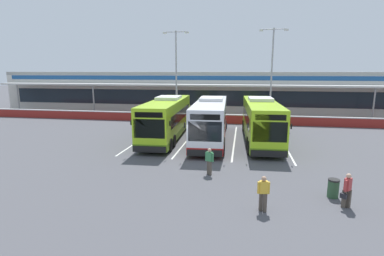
{
  "coord_description": "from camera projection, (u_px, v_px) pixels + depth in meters",
  "views": [
    {
      "loc": [
        2.71,
        -19.56,
        6.1
      ],
      "look_at": [
        -1.25,
        3.0,
        1.6
      ],
      "focal_mm": 27.13,
      "sensor_mm": 36.0,
      "label": 1
    }
  ],
  "objects": [
    {
      "name": "lamp_post_centre",
      "position": [
        272.0,
        70.0,
        34.18
      ],
      "size": [
        3.24,
        0.28,
        11.0
      ],
      "color": "#9E9EA3",
      "rests_on": "ground"
    },
    {
      "name": "pedestrian_child",
      "position": [
        209.0,
        160.0,
        17.26
      ],
      "size": [
        0.53,
        0.39,
        1.62
      ],
      "color": "#4C4238",
      "rests_on": "ground"
    },
    {
      "name": "lamp_post_west",
      "position": [
        176.0,
        70.0,
        36.52
      ],
      "size": [
        3.24,
        0.28,
        11.0
      ],
      "color": "#9E9EA3",
      "rests_on": "ground"
    },
    {
      "name": "ground_plane",
      "position": [
        202.0,
        159.0,
        20.54
      ],
      "size": [
        200.0,
        200.0,
        0.0
      ],
      "primitive_type": "plane",
      "color": "#4C4C51"
    },
    {
      "name": "bay_stripe_west",
      "position": [
        189.0,
        138.0,
        26.7
      ],
      "size": [
        0.14,
        13.0,
        0.01
      ],
      "primitive_type": "cube",
      "color": "silver",
      "rests_on": "ground"
    },
    {
      "name": "bay_stripe_mid_west",
      "position": [
        235.0,
        140.0,
        25.98
      ],
      "size": [
        0.14,
        13.0,
        0.01
      ],
      "primitive_type": "cube",
      "color": "silver",
      "rests_on": "ground"
    },
    {
      "name": "bay_stripe_far_west",
      "position": [
        145.0,
        137.0,
        27.41
      ],
      "size": [
        0.14,
        13.0,
        0.01
      ],
      "primitive_type": "cube",
      "color": "silver",
      "rests_on": "ground"
    },
    {
      "name": "terminal_building",
      "position": [
        226.0,
        91.0,
        45.97
      ],
      "size": [
        70.0,
        13.0,
        6.0
      ],
      "color": "beige",
      "rests_on": "ground"
    },
    {
      "name": "bay_stripe_centre",
      "position": [
        283.0,
        142.0,
        25.27
      ],
      "size": [
        0.14,
        13.0,
        0.01
      ],
      "primitive_type": "cube",
      "color": "silver",
      "rests_on": "ground"
    },
    {
      "name": "litter_bin",
      "position": [
        333.0,
        188.0,
        14.19
      ],
      "size": [
        0.54,
        0.54,
        0.93
      ],
      "color": "#2D5133",
      "rests_on": "ground"
    },
    {
      "name": "coach_bus_leftmost",
      "position": [
        167.0,
        119.0,
        26.65
      ],
      "size": [
        3.33,
        12.25,
        3.78
      ],
      "color": "#9ED11E",
      "rests_on": "ground"
    },
    {
      "name": "pedestrian_with_handbag",
      "position": [
        347.0,
        190.0,
        13.04
      ],
      "size": [
        0.56,
        0.58,
        1.62
      ],
      "color": "#4C4238",
      "rests_on": "ground"
    },
    {
      "name": "coach_bus_left_centre",
      "position": [
        211.0,
        121.0,
        25.68
      ],
      "size": [
        3.33,
        12.25,
        3.78
      ],
      "color": "silver",
      "rests_on": "ground"
    },
    {
      "name": "pedestrian_in_dark_coat",
      "position": [
        263.0,
        192.0,
        12.71
      ],
      "size": [
        0.54,
        0.3,
        1.62
      ],
      "color": "#4C4238",
      "rests_on": "ground"
    },
    {
      "name": "red_barrier_wall",
      "position": [
        219.0,
        119.0,
        34.45
      ],
      "size": [
        60.0,
        0.4,
        1.1
      ],
      "color": "maroon",
      "rests_on": "ground"
    },
    {
      "name": "coach_bus_centre",
      "position": [
        261.0,
        121.0,
        25.52
      ],
      "size": [
        3.33,
        12.25,
        3.78
      ],
      "color": "#9ED11E",
      "rests_on": "ground"
    }
  ]
}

